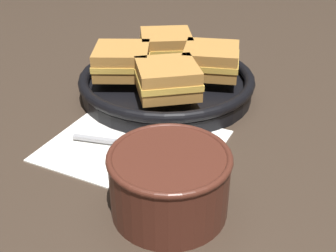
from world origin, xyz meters
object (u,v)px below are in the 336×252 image
at_px(spoon, 148,146).
at_px(skillet, 167,83).
at_px(sandwich_near_left, 122,61).
at_px(sandwich_far_left, 211,60).
at_px(soup_bowl, 169,179).
at_px(sandwich_near_right, 167,79).
at_px(sandwich_far_right, 166,45).

bearing_deg(spoon, skillet, 94.95).
xyz_separation_m(sandwich_near_left, sandwich_far_left, (0.12, 0.09, 0.00)).
relative_size(spoon, skillet, 0.38).
xyz_separation_m(soup_bowl, skillet, (-0.18, 0.25, -0.02)).
xyz_separation_m(sandwich_near_right, sandwich_far_left, (0.02, 0.11, 0.00)).
relative_size(soup_bowl, sandwich_far_left, 1.10).
distance_m(soup_bowl, sandwich_far_left, 0.31).
relative_size(spoon, sandwich_near_left, 1.20).
bearing_deg(sandwich_far_left, sandwich_far_right, 170.85).
height_order(sandwich_near_right, sandwich_far_right, same).
height_order(skillet, sandwich_far_right, sandwich_far_right).
xyz_separation_m(soup_bowl, sandwich_near_right, (-0.13, 0.18, 0.02)).
xyz_separation_m(sandwich_near_left, sandwich_far_right, (0.02, 0.11, 0.00)).
bearing_deg(soup_bowl, skillet, 125.54).
bearing_deg(soup_bowl, sandwich_far_right, 125.64).
bearing_deg(sandwich_near_right, sandwich_far_right, 125.85).
xyz_separation_m(sandwich_near_right, sandwich_far_right, (-0.09, 0.12, 0.00)).
relative_size(skillet, sandwich_far_left, 3.24).
distance_m(soup_bowl, sandwich_near_right, 0.22).
distance_m(sandwich_near_right, sandwich_far_right, 0.15).
bearing_deg(sandwich_far_right, spoon, -60.77).
distance_m(soup_bowl, skillet, 0.30).
bearing_deg(sandwich_far_right, sandwich_near_left, -99.15).
bearing_deg(sandwich_near_left, soup_bowl, -40.23).
distance_m(sandwich_near_left, sandwich_far_right, 0.11).
xyz_separation_m(spoon, sandwich_far_right, (-0.12, 0.22, 0.06)).
height_order(sandwich_near_left, sandwich_near_right, same).
bearing_deg(sandwich_near_left, spoon, -39.60).
xyz_separation_m(skillet, sandwich_near_left, (-0.06, -0.05, 0.04)).
relative_size(spoon, sandwich_far_right, 1.18).
relative_size(sandwich_far_left, sandwich_far_right, 0.95).
distance_m(skillet, sandwich_near_right, 0.09).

